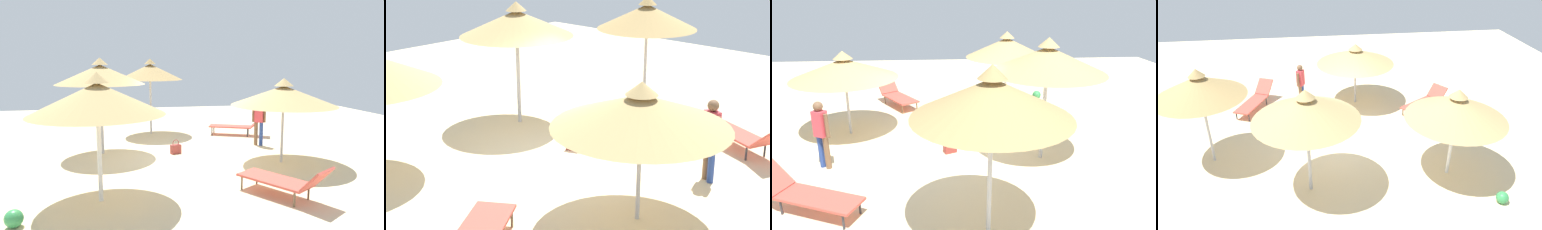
# 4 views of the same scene
# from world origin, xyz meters

# --- Properties ---
(ground) EXTENTS (24.00, 24.00, 0.10)m
(ground) POSITION_xyz_m (0.00, 0.00, -0.05)
(ground) COLOR beige
(parasol_umbrella_far_left) EXTENTS (2.71, 2.71, 2.98)m
(parasol_umbrella_far_left) POSITION_xyz_m (-2.41, 0.97, 2.47)
(parasol_umbrella_far_left) COLOR #B2B2B7
(parasol_umbrella_far_left) RESTS_ON ground
(parasol_umbrella_near_right) EXTENTS (2.93, 2.93, 2.40)m
(parasol_umbrella_near_right) POSITION_xyz_m (2.67, -0.98, 1.92)
(parasol_umbrella_near_right) COLOR #B2B2B7
(parasol_umbrella_near_right) RESTS_ON ground
(parasol_umbrella_near_left) EXTENTS (2.72, 2.72, 2.65)m
(parasol_umbrella_near_left) POSITION_xyz_m (-2.21, -2.97, 2.12)
(parasol_umbrella_near_left) COLOR white
(parasol_umbrella_near_left) RESTS_ON ground
(parasol_umbrella_center) EXTENTS (2.53, 2.53, 2.98)m
(parasol_umbrella_center) POSITION_xyz_m (-0.71, 3.84, 2.46)
(parasol_umbrella_center) COLOR #B2B2B7
(parasol_umbrella_center) RESTS_ON ground
(lounge_chair_far_right) EXTENTS (2.23, 1.40, 0.83)m
(lounge_chair_far_right) POSITION_xyz_m (2.64, 2.90, 0.40)
(lounge_chair_far_right) COLOR #CC4C3F
(lounge_chair_far_right) RESTS_ON ground
(lounge_chair_edge) EXTENTS (1.63, 2.00, 0.81)m
(lounge_chair_edge) POSITION_xyz_m (1.58, -3.51, 0.39)
(lounge_chair_edge) COLOR #CC4C3F
(lounge_chair_edge) RESTS_ON ground
(person_standing_back) EXTENTS (0.42, 0.33, 1.63)m
(person_standing_back) POSITION_xyz_m (2.79, 1.13, 0.93)
(person_standing_back) COLOR brown
(person_standing_back) RESTS_ON ground
(handbag) EXTENTS (0.36, 0.28, 0.45)m
(handbag) POSITION_xyz_m (-0.17, 0.52, 0.16)
(handbag) COLOR maroon
(handbag) RESTS_ON ground
(beach_ball) EXTENTS (0.32, 0.32, 0.32)m
(beach_ball) POSITION_xyz_m (-3.61, -3.93, 0.16)
(beach_ball) COLOR #338C4C
(beach_ball) RESTS_ON ground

